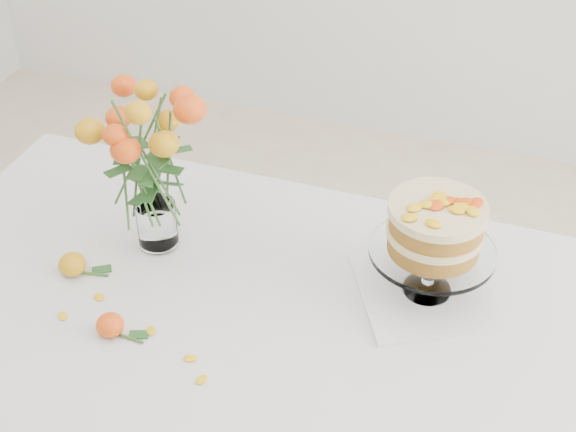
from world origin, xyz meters
name	(u,v)px	position (x,y,z in m)	size (l,w,h in m)	color
table	(231,340)	(0.00, 0.00, 0.67)	(1.43, 0.93, 0.76)	tan
napkin	(426,291)	(0.35, 0.18, 0.76)	(0.27, 0.27, 0.01)	white
cake_stand	(435,232)	(0.35, 0.18, 0.91)	(0.25, 0.25, 0.22)	white
rose_vase	(147,145)	(-0.22, 0.14, 1.01)	(0.33, 0.33, 0.43)	white
loose_rose_near	(72,264)	(-0.35, 0.00, 0.78)	(0.10, 0.06, 0.05)	orange
loose_rose_far	(110,325)	(-0.19, -0.13, 0.78)	(0.10, 0.05, 0.05)	#D83E0A
stray_petal_a	(151,331)	(-0.12, -0.10, 0.76)	(0.03, 0.02, 0.00)	yellow
stray_petal_b	(190,358)	(-0.02, -0.14, 0.76)	(0.03, 0.02, 0.00)	yellow
stray_petal_c	(202,380)	(0.02, -0.18, 0.76)	(0.03, 0.02, 0.00)	yellow
stray_petal_d	(99,297)	(-0.26, -0.05, 0.76)	(0.03, 0.02, 0.00)	yellow
stray_petal_e	(63,316)	(-0.30, -0.12, 0.76)	(0.03, 0.02, 0.00)	yellow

